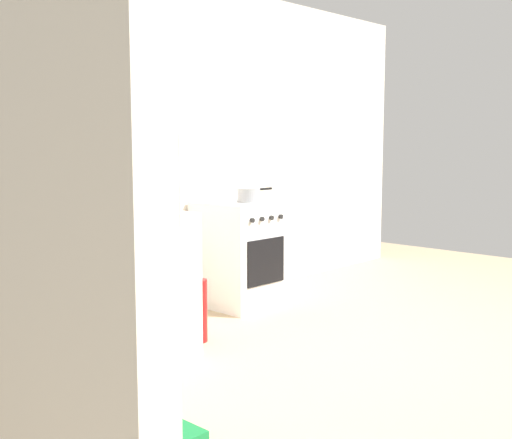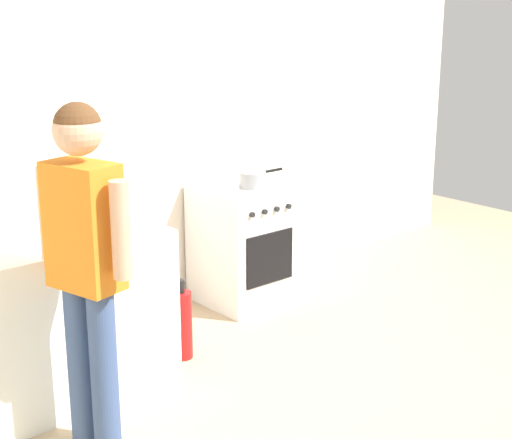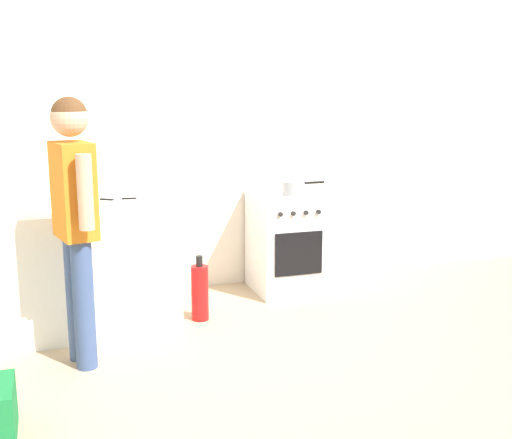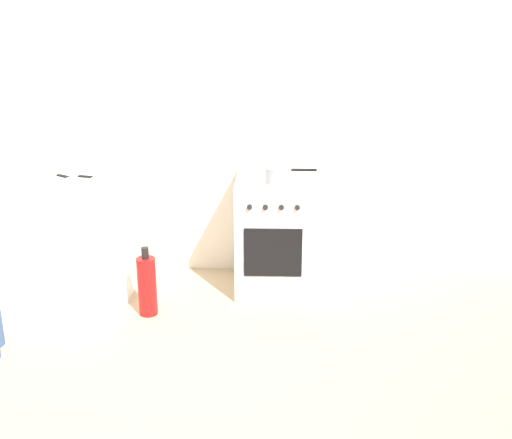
% 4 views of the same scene
% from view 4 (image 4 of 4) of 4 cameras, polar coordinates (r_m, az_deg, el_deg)
% --- Properties ---
extents(ground_plane, '(8.00, 8.00, 0.00)m').
position_cam_4_polar(ground_plane, '(3.62, -4.38, -16.55)').
color(ground_plane, tan).
extents(back_wall, '(6.00, 0.10, 2.60)m').
position_cam_4_polar(back_wall, '(4.94, -2.50, 9.81)').
color(back_wall, silver).
rests_on(back_wall, ground).
extents(counter_unit, '(1.30, 0.70, 0.90)m').
position_cam_4_polar(counter_unit, '(4.75, -19.47, -2.37)').
color(counter_unit, white).
rests_on(counter_unit, ground).
extents(oven_left, '(0.55, 0.62, 0.85)m').
position_cam_4_polar(oven_left, '(4.80, 1.53, -1.30)').
color(oven_left, white).
rests_on(oven_left, ground).
extents(pot, '(0.36, 0.18, 0.11)m').
position_cam_4_polar(pot, '(4.57, 2.03, 3.97)').
color(pot, gray).
rests_on(pot, oven_left).
extents(knife_paring, '(0.21, 0.07, 0.01)m').
position_cam_4_polar(knife_paring, '(4.67, -14.60, 3.68)').
color(knife_paring, silver).
rests_on(knife_paring, counter_unit).
extents(knife_carving, '(0.29, 0.21, 0.01)m').
position_cam_4_polar(knife_carving, '(4.67, -16.06, 3.54)').
color(knife_carving, silver).
rests_on(knife_carving, counter_unit).
extents(fire_extinguisher, '(0.13, 0.13, 0.50)m').
position_cam_4_polar(fire_extinguisher, '(4.52, -9.66, -5.80)').
color(fire_extinguisher, red).
rests_on(fire_extinguisher, ground).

